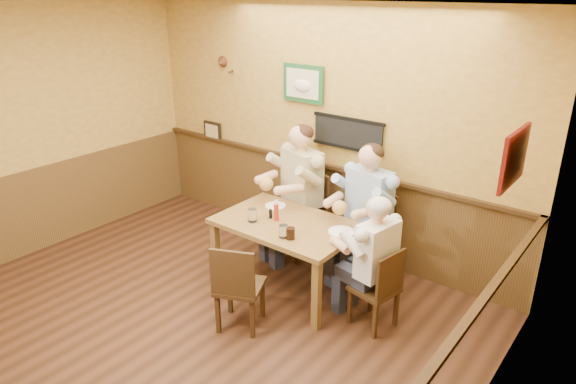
# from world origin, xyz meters

# --- Properties ---
(room) EXTENTS (5.02, 5.03, 2.81)m
(room) POSITION_xyz_m (0.13, 0.17, 1.69)
(room) COLOR black
(room) RESTS_ON ground
(dining_table) EXTENTS (1.40, 0.90, 0.75)m
(dining_table) POSITION_xyz_m (0.36, 1.45, 0.66)
(dining_table) COLOR brown
(dining_table) RESTS_ON ground
(chair_back_left) EXTENTS (0.57, 0.57, 0.98)m
(chair_back_left) POSITION_xyz_m (0.04, 2.14, 0.49)
(chair_back_left) COLOR #3E2913
(chair_back_left) RESTS_ON ground
(chair_back_right) EXTENTS (0.50, 0.50, 0.94)m
(chair_back_right) POSITION_xyz_m (0.89, 2.15, 0.47)
(chair_back_right) COLOR #3E2913
(chair_back_right) RESTS_ON ground
(chair_right_end) EXTENTS (0.43, 0.43, 0.80)m
(chair_right_end) POSITION_xyz_m (1.38, 1.44, 0.40)
(chair_right_end) COLOR #3E2913
(chair_right_end) RESTS_ON ground
(chair_near_side) EXTENTS (0.53, 0.53, 0.87)m
(chair_near_side) POSITION_xyz_m (0.42, 0.68, 0.43)
(chair_near_side) COLOR #3E2913
(chair_near_side) RESTS_ON ground
(diner_tan_shirt) EXTENTS (0.81, 0.81, 1.40)m
(diner_tan_shirt) POSITION_xyz_m (0.04, 2.14, 0.70)
(diner_tan_shirt) COLOR beige
(diner_tan_shirt) RESTS_ON ground
(diner_blue_polo) EXTENTS (0.72, 0.72, 1.34)m
(diner_blue_polo) POSITION_xyz_m (0.89, 2.15, 0.67)
(diner_blue_polo) COLOR #8FABD6
(diner_blue_polo) RESTS_ON ground
(diner_white_elder) EXTENTS (0.62, 0.62, 1.14)m
(diner_white_elder) POSITION_xyz_m (1.38, 1.44, 0.57)
(diner_white_elder) COLOR silver
(diner_white_elder) RESTS_ON ground
(water_glass_left) EXTENTS (0.10, 0.10, 0.13)m
(water_glass_left) POSITION_xyz_m (0.08, 1.25, 0.82)
(water_glass_left) COLOR white
(water_glass_left) RESTS_ON dining_table
(water_glass_mid) EXTENTS (0.11, 0.11, 0.13)m
(water_glass_mid) POSITION_xyz_m (0.54, 1.17, 0.81)
(water_glass_mid) COLOR white
(water_glass_mid) RESTS_ON dining_table
(cola_tumbler) EXTENTS (0.11, 0.11, 0.11)m
(cola_tumbler) POSITION_xyz_m (0.61, 1.19, 0.80)
(cola_tumbler) COLOR black
(cola_tumbler) RESTS_ON dining_table
(hot_sauce_bottle) EXTENTS (0.05, 0.05, 0.20)m
(hot_sauce_bottle) POSITION_xyz_m (0.25, 1.42, 0.85)
(hot_sauce_bottle) COLOR #B02612
(hot_sauce_bottle) RESTS_ON dining_table
(salt_shaker) EXTENTS (0.05, 0.05, 0.09)m
(salt_shaker) POSITION_xyz_m (0.13, 1.46, 0.80)
(salt_shaker) COLOR white
(salt_shaker) RESTS_ON dining_table
(pepper_shaker) EXTENTS (0.04, 0.04, 0.09)m
(pepper_shaker) POSITION_xyz_m (0.17, 1.42, 0.79)
(pepper_shaker) COLOR black
(pepper_shaker) RESTS_ON dining_table
(plate_far_left) EXTENTS (0.25, 0.25, 0.01)m
(plate_far_left) POSITION_xyz_m (0.02, 1.68, 0.76)
(plate_far_left) COLOR white
(plate_far_left) RESTS_ON dining_table
(plate_far_right) EXTENTS (0.31, 0.31, 0.02)m
(plate_far_right) POSITION_xyz_m (0.91, 1.59, 0.76)
(plate_far_right) COLOR white
(plate_far_right) RESTS_ON dining_table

